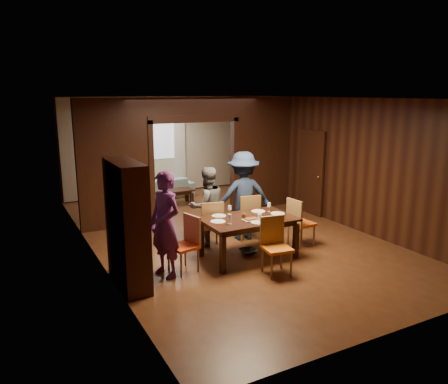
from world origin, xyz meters
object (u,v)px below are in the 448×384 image
person_purple (165,224)px  chair_left (183,245)px  coffee_table (179,197)px  chair_near (277,247)px  person_navy (243,196)px  sofa (159,188)px  chair_right (302,222)px  chair_far_r (247,216)px  hutch (127,225)px  person_grey (207,206)px  chair_far_l (210,224)px  dining_table (248,238)px

person_purple → chair_left: person_purple is taller
coffee_table → chair_near: chair_near is taller
coffee_table → person_navy: bearing=-88.1°
sofa → coffee_table: size_ratio=2.48×
chair_right → chair_far_r: same height
hutch → person_grey: bearing=30.2°
chair_far_l → hutch: (-1.89, -0.91, 0.52)m
chair_left → sofa: bearing=150.5°
person_purple → chair_far_l: (1.24, 0.86, -0.41)m
dining_table → chair_right: bearing=2.7°
hutch → chair_left: bearing=3.7°
sofa → chair_right: (1.17, -5.16, 0.20)m
person_grey → chair_far_l: person_grey is taller
person_navy → chair_near: bearing=90.2°
person_purple → chair_far_l: bearing=104.9°
dining_table → coffee_table: bearing=85.4°
person_navy → chair_far_l: (-0.86, -0.20, -0.43)m
person_purple → sofa: bearing=142.0°
dining_table → chair_far_l: size_ratio=1.74×
chair_far_l → chair_near: 1.73m
person_grey → sofa: bearing=-95.9°
dining_table → chair_right: (1.28, 0.06, 0.10)m
hutch → chair_near: bearing=-18.1°
dining_table → hutch: size_ratio=0.84×
chair_far_l → chair_near: size_ratio=1.00×
hutch → chair_far_r: bearing=20.6°
person_grey → person_purple: bearing=40.3°
chair_left → person_purple: bearing=-102.9°
chair_far_l → hutch: hutch is taller
coffee_table → hutch: size_ratio=0.40×
person_grey → person_navy: 0.84m
dining_table → chair_far_r: chair_far_r is taller
chair_near → hutch: 2.49m
chair_right → chair_far_l: 1.83m
chair_far_l → chair_right: bearing=168.1°
person_grey → hutch: bearing=30.7°
person_purple → person_navy: bearing=96.9°
chair_near → chair_far_l: bearing=112.6°
chair_far_r → hutch: hutch is taller
chair_left → chair_far_r: size_ratio=1.00×
chair_left → chair_far_r: 2.10m
person_navy → chair_right: 1.30m
person_grey → chair_right: bearing=151.2°
person_grey → coffee_table: (0.72, 3.33, -0.59)m
chair_near → hutch: (-2.32, 0.76, 0.52)m
person_grey → dining_table: 1.13m
person_purple → chair_right: person_purple is taller
sofa → chair_left: 5.48m
person_purple → person_grey: (1.27, 1.06, -0.10)m
sofa → chair_far_r: size_ratio=2.04×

